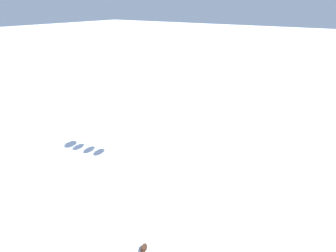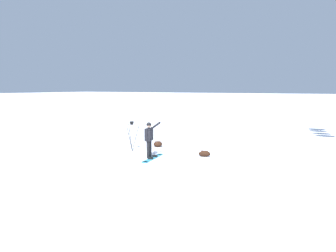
# 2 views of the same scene
# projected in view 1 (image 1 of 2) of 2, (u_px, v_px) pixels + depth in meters

# --- Properties ---
(gear_bag_small) EXTENTS (0.60, 0.45, 0.26)m
(gear_bag_small) POSITION_uv_depth(u_px,v_px,m) (144.00, 248.00, 12.33)
(gear_bag_small) COLOR black
(gear_bag_small) RESTS_ON ground_plane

